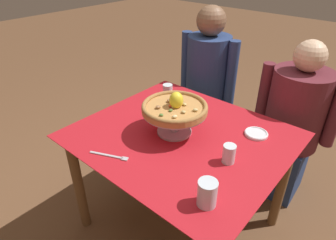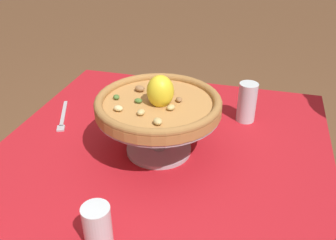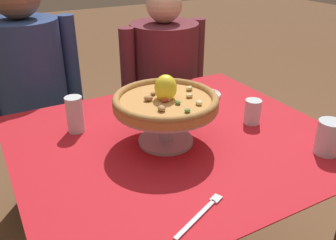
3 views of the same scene
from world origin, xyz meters
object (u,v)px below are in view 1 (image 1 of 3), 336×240
side_plate (256,133)px  dinner_fork (111,156)px  water_glass_back_left (168,96)px  pizza (175,107)px  diner_right (292,126)px  water_glass_front_right (207,195)px  pizza_stand (175,118)px  water_glass_side_right (229,155)px  diner_left (206,90)px

side_plate → dinner_fork: 0.78m
water_glass_back_left → dinner_fork: (0.15, -0.60, -0.05)m
pizza → diner_right: bearing=62.0°
water_glass_front_right → diner_right: (-0.02, 1.07, -0.20)m
pizza_stand → water_glass_side_right: 0.36m
water_glass_back_left → dinner_fork: water_glass_back_left is taller
water_glass_back_left → diner_right: bearing=39.1°
side_plate → water_glass_back_left: bearing=-176.2°
water_glass_back_left → dinner_fork: bearing=-76.0°
side_plate → diner_left: bearing=142.6°
pizza → diner_right: size_ratio=0.31×
pizza_stand → water_glass_front_right: (0.43, -0.32, -0.04)m
dinner_fork → diner_left: (-0.21, 1.15, -0.12)m
water_glass_side_right → diner_right: diner_right is taller
dinner_fork → water_glass_front_right: bearing=5.9°
water_glass_front_right → pizza: bearing=143.6°
pizza_stand → pizza: pizza is taller
water_glass_side_right → diner_left: 1.06m
pizza_stand → diner_right: (0.40, 0.76, -0.24)m
water_glass_back_left → diner_right: diner_right is taller
water_glass_front_right → side_plate: bearing=97.0°
water_glass_front_right → water_glass_back_left: bearing=141.1°
diner_right → side_plate: bearing=-95.6°
pizza → diner_right: 0.91m
water_glass_side_right → diner_right: bearing=86.7°
pizza → diner_left: bearing=111.7°
diner_right → diner_left: bearing=178.4°
side_plate → diner_left: 0.85m
diner_left → pizza_stand: bearing=-68.3°
water_glass_side_right → water_glass_back_left: size_ratio=0.71×
water_glass_back_left → side_plate: bearing=3.8°
pizza → water_glass_back_left: 0.35m
dinner_fork → water_glass_side_right: bearing=36.8°
pizza_stand → diner_left: 0.86m
dinner_fork → diner_right: 1.24m
pizza → diner_left: (-0.31, 0.78, -0.27)m
water_glass_side_right → dinner_fork: size_ratio=0.49×
side_plate → diner_left: diner_left is taller
water_glass_side_right → water_glass_back_left: bearing=156.8°
water_glass_side_right → side_plate: 0.30m
water_glass_side_right → dinner_fork: bearing=-143.2°
water_glass_front_right → dinner_fork: (-0.52, -0.05, -0.05)m
diner_right → water_glass_back_left: bearing=-140.9°
diner_left → dinner_fork: bearing=-79.5°
water_glass_front_right → diner_right: bearing=91.3°
water_glass_side_right → side_plate: water_glass_side_right is taller
water_glass_back_left → pizza_stand: bearing=-43.0°
water_glass_front_right → water_glass_side_right: bearing=103.8°
water_glass_side_right → water_glass_back_left: 0.66m
water_glass_back_left → side_plate: (0.60, 0.04, -0.05)m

